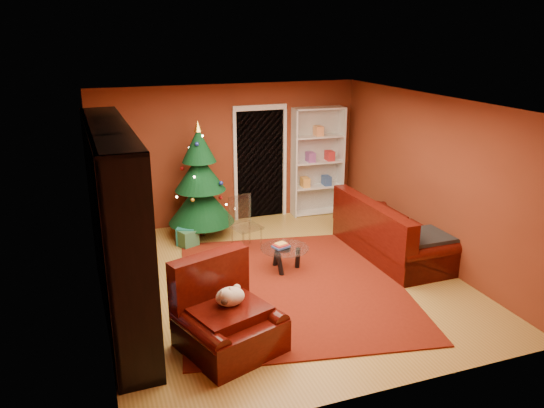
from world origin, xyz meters
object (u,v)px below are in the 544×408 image
object	(u,v)px
media_unit	(116,226)
white_bookshelf	(318,162)
gift_box_teal	(187,235)
rug	(292,286)
dog	(230,297)
acrylic_chair	(246,227)
gift_box_green	(188,238)
christmas_tree	(200,181)
coffee_table	(285,259)
sofa	(392,227)
armchair	(230,316)

from	to	relation	value
media_unit	white_bookshelf	bearing A→B (deg)	34.18
media_unit	gift_box_teal	distance (m)	2.69
rug	white_bookshelf	world-z (taller)	white_bookshelf
rug	dog	world-z (taller)	dog
rug	acrylic_chair	xyz separation A→B (m)	(-0.23, 1.48, 0.41)
rug	gift_box_green	bearing A→B (deg)	119.06
christmas_tree	dog	size ratio (longest dim) A/B	5.21
rug	christmas_tree	bearing A→B (deg)	107.56
coffee_table	media_unit	bearing A→B (deg)	-166.99
christmas_tree	gift_box_teal	bearing A→B (deg)	-137.59
dog	sofa	bearing A→B (deg)	8.47
white_bookshelf	coffee_table	distance (m)	2.92
armchair	gift_box_green	bearing A→B (deg)	68.23
armchair	coffee_table	size ratio (longest dim) A/B	1.48
rug	sofa	distance (m)	2.08
acrylic_chair	media_unit	bearing A→B (deg)	-160.71
rug	media_unit	distance (m)	2.64
christmas_tree	gift_box_teal	distance (m)	0.97
white_bookshelf	armchair	xyz separation A→B (m)	(-2.93, -4.06, -0.63)
armchair	sofa	xyz separation A→B (m)	(3.21, 1.73, 0.05)
acrylic_chair	gift_box_teal	bearing A→B (deg)	127.80
media_unit	gift_box_green	distance (m)	2.60
armchair	sofa	bearing A→B (deg)	9.13
gift_box_teal	coffee_table	size ratio (longest dim) A/B	0.42
media_unit	gift_box_green	size ratio (longest dim) A/B	11.15
rug	acrylic_chair	bearing A→B (deg)	98.67
rug	media_unit	size ratio (longest dim) A/B	1.13
gift_box_green	armchair	size ratio (longest dim) A/B	0.26
rug	coffee_table	world-z (taller)	coffee_table
white_bookshelf	coffee_table	xyz separation A→B (m)	(-1.57, -2.30, -0.86)
media_unit	acrylic_chair	world-z (taller)	media_unit
gift_box_green	gift_box_teal	bearing A→B (deg)	83.85
dog	gift_box_teal	bearing A→B (deg)	68.59
media_unit	white_bookshelf	distance (m)	4.93
gift_box_teal	acrylic_chair	world-z (taller)	acrylic_chair
dog	white_bookshelf	bearing A→B (deg)	34.85
media_unit	armchair	world-z (taller)	media_unit
christmas_tree	coffee_table	bearing A→B (deg)	-65.34
gift_box_teal	dog	world-z (taller)	dog
media_unit	sofa	xyz separation A→B (m)	(4.29, 0.53, -0.76)
christmas_tree	armchair	distance (m)	3.72
gift_box_green	dog	distance (m)	3.20
sofa	acrylic_chair	bearing A→B (deg)	65.56
christmas_tree	acrylic_chair	size ratio (longest dim) A/B	2.49
dog	acrylic_chair	size ratio (longest dim) A/B	0.48
dog	sofa	size ratio (longest dim) A/B	0.18
gift_box_green	acrylic_chair	bearing A→B (deg)	-30.79
gift_box_teal	dog	xyz separation A→B (m)	(-0.13, -3.27, 0.48)
media_unit	gift_box_teal	size ratio (longest dim) A/B	10.42
gift_box_green	coffee_table	world-z (taller)	coffee_table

